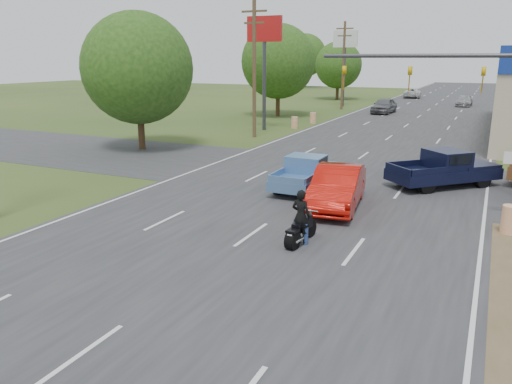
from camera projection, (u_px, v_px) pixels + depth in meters
The scene contains 24 objects.
ground at pixel (80, 356), 10.21m from camera, with size 200.00×200.00×0.00m, color #2D461C.
main_road at pixel (406, 126), 45.08m from camera, with size 15.00×180.00×0.02m, color #2D2D30.
cross_road at pixel (336, 175), 25.90m from camera, with size 120.00×10.00×0.02m, color #2D2D30.
utility_pole_5 at pixel (254, 66), 37.19m from camera, with size 2.00×0.28×10.00m.
utility_pole_6 at pixel (343, 63), 58.12m from camera, with size 2.00×0.28×10.00m.
tree_0 at pixel (138, 68), 32.10m from camera, with size 7.14×7.14×8.84m.
tree_1 at pixel (278, 62), 50.99m from camera, with size 7.56×7.56×9.36m.
tree_2 at pixel (338, 65), 72.37m from camera, with size 6.72×6.72×8.32m.
tree_4 at pixel (148, 53), 96.69m from camera, with size 9.24×9.24×11.44m.
tree_6 at pixel (305, 55), 103.81m from camera, with size 8.82×8.82×10.92m.
barrel_0 at pixel (510, 220), 17.22m from camera, with size 0.56×0.56×1.00m, color orange.
barrel_2 at pixel (295, 123), 43.26m from camera, with size 0.56×0.56×1.00m, color orange.
barrel_3 at pixel (313, 118), 46.62m from camera, with size 0.56×0.56×1.00m, color orange.
pole_sign_left_near at pixel (264, 42), 40.61m from camera, with size 3.00×0.35×9.20m.
pole_sign_left_far at pixel (345, 48), 61.54m from camera, with size 3.00×0.35×9.20m.
signal_mast at pixel (465, 85), 21.37m from camera, with size 9.12×0.40×7.00m.
red_convertible at pixel (337, 187), 20.19m from camera, with size 1.76×5.06×1.67m, color #B91008.
motorcycle at pixel (300, 232), 16.19m from camera, with size 0.62×1.98×1.00m.
rider at pixel (301, 219), 16.11m from camera, with size 0.64×0.42×1.74m, color black.
blue_pickup at pixel (306, 172), 23.13m from camera, with size 1.83×4.72×1.56m.
navy_pickup at pixel (446, 168), 23.52m from camera, with size 5.12×5.14×1.74m.
distant_car_grey at pixel (384, 106), 54.93m from camera, with size 2.00×4.96×1.69m, color slate.
distant_car_silver at pixel (464, 101), 63.25m from camera, with size 1.83×4.50×1.31m, color #9F9FA4.
distant_car_white at pixel (412, 93), 76.68m from camera, with size 2.43×5.27×1.46m, color silver.
Camera 1 is at (7.12, -6.57, 5.89)m, focal length 35.00 mm.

